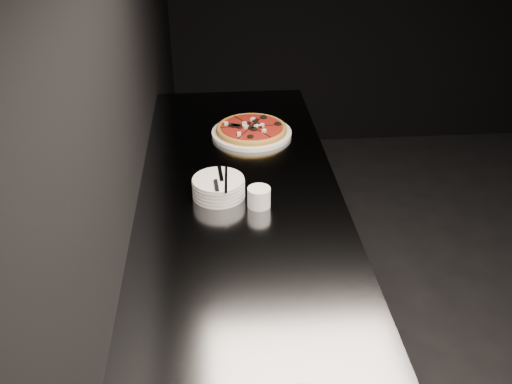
{
  "coord_description": "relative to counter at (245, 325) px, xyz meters",
  "views": [
    {
      "loc": [
        -2.21,
        -1.58,
        1.99
      ],
      "look_at": [
        -2.08,
        0.1,
        0.98
      ],
      "focal_mm": 40.0,
      "sensor_mm": 36.0,
      "label": 1
    }
  ],
  "objects": [
    {
      "name": "cutlery",
      "position": [
        -0.07,
        0.18,
        0.53
      ],
      "size": [
        0.07,
        0.2,
        0.01
      ],
      "rotation": [
        0.0,
        0.0,
        0.06
      ],
      "color": "#ADB0B4",
      "rests_on": "plate_stack"
    },
    {
      "name": "counter",
      "position": [
        0.0,
        0.0,
        0.0
      ],
      "size": [
        0.74,
        2.44,
        0.92
      ],
      "color": "#5A5B61",
      "rests_on": "floor"
    },
    {
      "name": "plate_stack",
      "position": [
        -0.08,
        0.19,
        0.49
      ],
      "size": [
        0.19,
        0.19,
        0.07
      ],
      "color": "white",
      "rests_on": "counter"
    },
    {
      "name": "wall_left",
      "position": [
        -0.37,
        0.0,
        0.94
      ],
      "size": [
        0.02,
        5.0,
        2.8
      ],
      "primitive_type": "cube",
      "color": "black",
      "rests_on": "floor"
    },
    {
      "name": "pizza_tomato",
      "position": [
        0.08,
        0.69,
        0.48
      ],
      "size": [
        0.35,
        0.35,
        0.04
      ],
      "rotation": [
        0.0,
        0.0,
        0.02
      ],
      "color": "white",
      "rests_on": "counter"
    },
    {
      "name": "ramekin",
      "position": [
        0.06,
        0.11,
        0.5
      ],
      "size": [
        0.08,
        0.08,
        0.07
      ],
      "color": "white",
      "rests_on": "counter"
    }
  ]
}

